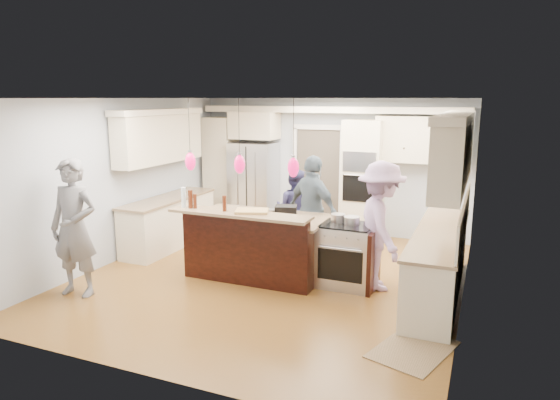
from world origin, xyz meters
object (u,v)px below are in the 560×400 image
(person_far_left, at_px, (295,209))
(person_bar_end, at_px, (74,228))
(island_range, at_px, (348,255))
(refrigerator, at_px, (254,186))
(kitchen_island, at_px, (258,244))

(person_far_left, bearing_deg, person_bar_end, 55.24)
(island_range, height_order, person_far_left, person_far_left)
(refrigerator, distance_m, island_range, 3.71)
(refrigerator, height_order, person_bar_end, person_bar_end)
(kitchen_island, xyz_separation_m, person_far_left, (0.01, 1.53, 0.24))
(refrigerator, distance_m, kitchen_island, 2.91)
(refrigerator, xyz_separation_m, person_bar_end, (-0.68, -4.27, 0.06))
(refrigerator, bearing_deg, kitchen_island, -63.10)
(person_bar_end, distance_m, person_far_left, 3.80)
(kitchen_island, height_order, person_bar_end, person_bar_end)
(refrigerator, distance_m, person_far_left, 1.68)
(refrigerator, bearing_deg, island_range, -42.59)
(person_far_left, bearing_deg, refrigerator, -41.44)
(refrigerator, bearing_deg, person_bar_end, -99.05)
(kitchen_island, relative_size, person_bar_end, 1.10)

